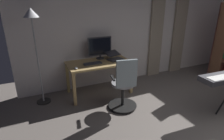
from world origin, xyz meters
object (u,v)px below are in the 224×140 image
at_px(computer_keyboard, 93,63).
at_px(computer_mouse, 76,68).
at_px(computer_monitor, 100,47).
at_px(office_chair, 124,87).
at_px(desk, 99,66).
at_px(laptop, 114,57).
at_px(floor_lamp, 33,30).

bearing_deg(computer_keyboard, computer_mouse, 21.48).
bearing_deg(computer_monitor, office_chair, 93.08).
bearing_deg(desk, computer_mouse, 21.69).
distance_m(computer_keyboard, laptop, 0.56).
bearing_deg(computer_keyboard, computer_monitor, -133.12).
bearing_deg(computer_mouse, office_chair, 140.39).
distance_m(desk, computer_monitor, 0.45).
relative_size(office_chair, computer_mouse, 10.43).
bearing_deg(laptop, computer_mouse, 0.40).
bearing_deg(laptop, office_chair, 61.65).
height_order(computer_monitor, computer_keyboard, computer_monitor).
bearing_deg(computer_keyboard, desk, -157.81).
bearing_deg(floor_lamp, computer_monitor, -173.52).
height_order(office_chair, computer_keyboard, office_chair).
distance_m(computer_monitor, computer_mouse, 0.86).
distance_m(computer_mouse, floor_lamp, 1.03).
distance_m(office_chair, floor_lamp, 1.95).
xyz_separation_m(office_chair, computer_monitor, (0.06, -1.07, 0.53)).
xyz_separation_m(computer_monitor, floor_lamp, (1.34, 0.15, 0.48)).
bearing_deg(floor_lamp, office_chair, 146.53).
distance_m(laptop, computer_mouse, 0.98).
relative_size(office_chair, floor_lamp, 0.56).
xyz_separation_m(desk, floor_lamp, (1.22, -0.09, 0.85)).
bearing_deg(desk, computer_monitor, -116.80).
relative_size(desk, office_chair, 1.31).
xyz_separation_m(computer_keyboard, floor_lamp, (1.05, -0.15, 0.74)).
height_order(laptop, computer_mouse, laptop).
bearing_deg(computer_mouse, desk, -158.31).
relative_size(computer_keyboard, computer_mouse, 3.80).
bearing_deg(laptop, computer_monitor, -52.10).
bearing_deg(floor_lamp, computer_mouse, 154.69).
bearing_deg(laptop, desk, -9.62).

